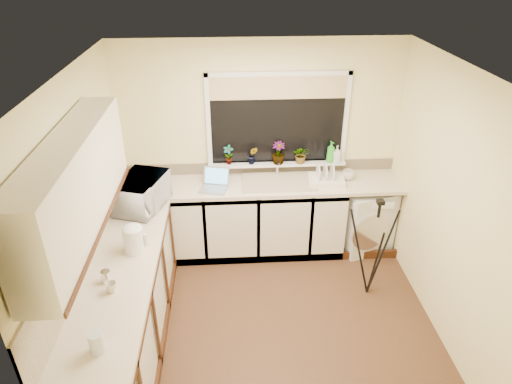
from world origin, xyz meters
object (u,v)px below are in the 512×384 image
at_px(tripod, 373,249).
at_px(cup_back, 348,175).
at_px(kettle, 134,240).
at_px(plant_d, 301,155).
at_px(cup_left, 111,287).
at_px(plant_c, 278,153).
at_px(soap_bottle_green, 331,152).
at_px(glass_jug, 97,342).
at_px(washing_machine, 363,217).
at_px(steel_jar, 106,277).
at_px(plant_a, 228,155).
at_px(soap_bottle_clear, 337,154).
at_px(dish_rack, 326,180).
at_px(microwave, 142,193).
at_px(plant_b, 253,155).
at_px(laptop, 215,183).

height_order(tripod, cup_back, tripod).
distance_m(kettle, plant_d, 2.20).
bearing_deg(cup_left, cup_back, 37.66).
xyz_separation_m(kettle, plant_c, (1.42, 1.42, 0.16)).
xyz_separation_m(soap_bottle_green, cup_left, (-2.12, -1.95, -0.23)).
relative_size(glass_jug, soap_bottle_green, 0.62).
bearing_deg(washing_machine, steel_jar, -164.14).
distance_m(tripod, plant_a, 1.91).
bearing_deg(steel_jar, tripod, 17.01).
distance_m(tripod, cup_back, 0.99).
height_order(kettle, soap_bottle_clear, soap_bottle_clear).
bearing_deg(glass_jug, dish_rack, 48.96).
distance_m(microwave, cup_left, 1.31).
bearing_deg(kettle, dish_rack, 31.38).
relative_size(kettle, soap_bottle_green, 0.93).
height_order(microwave, soap_bottle_clear, soap_bottle_clear).
height_order(kettle, glass_jug, kettle).
bearing_deg(plant_a, soap_bottle_green, -0.68).
bearing_deg(soap_bottle_green, glass_jug, -129.42).
relative_size(soap_bottle_green, cup_back, 1.83).
bearing_deg(plant_b, plant_d, -1.69).
distance_m(steel_jar, plant_a, 2.11).
relative_size(kettle, microwave, 0.40).
relative_size(glass_jug, plant_d, 0.74).
bearing_deg(plant_c, laptop, -160.17).
bearing_deg(soap_bottle_green, cup_back, -42.22).
distance_m(dish_rack, plant_a, 1.16).
bearing_deg(plant_c, cup_left, -127.86).
bearing_deg(plant_d, soap_bottle_clear, 0.90).
bearing_deg(washing_machine, soap_bottle_green, 136.67).
height_order(dish_rack, plant_d, plant_d).
relative_size(laptop, tripod, 0.31).
xyz_separation_m(glass_jug, microwave, (0.01, 1.89, 0.09)).
xyz_separation_m(plant_b, soap_bottle_green, (0.91, -0.01, 0.02)).
distance_m(microwave, plant_d, 1.85).
xyz_separation_m(glass_jug, plant_d, (1.74, 2.53, 0.18)).
bearing_deg(microwave, cup_left, -164.40).
relative_size(dish_rack, soap_bottle_clear, 2.03).
distance_m(glass_jug, soap_bottle_green, 3.29).
distance_m(plant_c, cup_left, 2.47).
xyz_separation_m(washing_machine, steel_jar, (-2.60, -1.61, 0.55)).
distance_m(kettle, plant_c, 2.01).
xyz_separation_m(washing_machine, soap_bottle_green, (-0.42, 0.22, 0.78)).
bearing_deg(plant_c, plant_b, 177.56).
bearing_deg(kettle, laptop, 59.33).
relative_size(laptop, glass_jug, 2.28).
height_order(plant_c, soap_bottle_clear, plant_c).
xyz_separation_m(plant_c, plant_d, (0.27, -0.00, -0.03)).
xyz_separation_m(microwave, soap_bottle_green, (2.08, 0.65, 0.11)).
distance_m(plant_a, soap_bottle_green, 1.19).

